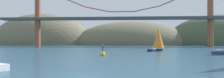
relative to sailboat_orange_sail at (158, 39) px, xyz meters
The scene contains 7 objects.
ground_plane 52.96m from the sailboat_orange_sail, 103.61° to the right, with size 360.00×360.00×0.00m, color navy.
headland_center 84.07m from the sailboat_orange_sail, 95.08° to the left, with size 78.90×44.00×30.50m, color #6B664C.
headland_left 107.51m from the sailboat_orange_sail, 128.87° to the left, with size 68.37×44.00×41.57m, color #6B664C.
headland_right 96.30m from the sailboat_orange_sail, 60.38° to the left, with size 66.69×44.00×38.56m, color #425138.
suspension_bridge 46.72m from the sailboat_orange_sail, 105.89° to the left, with size 120.23×6.00×32.23m.
sailboat_orange_sail is the anchor object (origin of this frame).
channel_buoy 26.25m from the sailboat_orange_sail, 123.35° to the right, with size 1.10×1.10×2.64m.
Camera 1 is at (3.89, -21.44, 3.42)m, focal length 38.34 mm.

